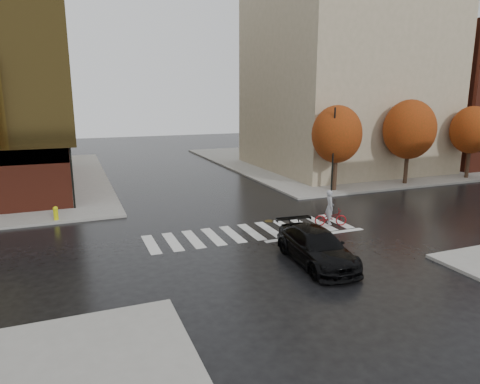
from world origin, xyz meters
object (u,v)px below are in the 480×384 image
object	(u,v)px
sedan	(316,247)
cyclist	(330,214)
traffic_light_ne	(333,147)
traffic_light_nw	(70,148)
fire_hydrant	(56,212)

from	to	relation	value
sedan	cyclist	world-z (taller)	cyclist
traffic_light_ne	cyclist	bearing A→B (deg)	55.85
traffic_light_nw	sedan	bearing A→B (deg)	51.42
fire_hydrant	traffic_light_ne	bearing A→B (deg)	-0.60
traffic_light_nw	fire_hydrant	size ratio (longest dim) A/B	8.51
cyclist	traffic_light_ne	xyz separation A→B (m)	(4.34, 6.42, 2.97)
cyclist	sedan	bearing A→B (deg)	159.60
cyclist	traffic_light_ne	size ratio (longest dim) A/B	0.33
cyclist	fire_hydrant	xyz separation A→B (m)	(-14.66, 6.62, -0.11)
cyclist	traffic_light_ne	distance (m)	8.29
traffic_light_ne	fire_hydrant	world-z (taller)	traffic_light_ne
cyclist	fire_hydrant	size ratio (longest dim) A/B	2.56
traffic_light_ne	traffic_light_nw	bearing A→B (deg)	-8.67
traffic_light_nw	fire_hydrant	bearing A→B (deg)	-7.62
traffic_light_ne	fire_hydrant	distance (m)	19.25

